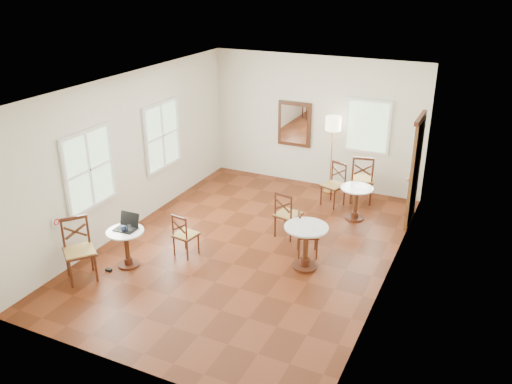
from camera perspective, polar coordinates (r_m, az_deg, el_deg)
ground at (r=9.84m, az=-0.75°, el=-5.99°), size 7.00×7.00×0.00m
room_shell at (r=9.33m, az=-0.41°, el=5.03°), size 5.02×7.02×3.01m
cafe_table_near at (r=9.35m, az=-13.72°, el=-5.46°), size 0.64×0.64×0.67m
cafe_table_mid at (r=9.04m, az=5.36°, el=-5.39°), size 0.74×0.74×0.79m
cafe_table_back at (r=10.93m, az=10.67°, el=-0.79°), size 0.66×0.66×0.69m
chair_near_a at (r=9.50m, az=-7.64°, el=-4.56°), size 0.42×0.42×0.82m
chair_near_b at (r=9.16m, az=-18.45°, el=-5.92°), size 0.68×0.68×1.05m
chair_mid_a at (r=10.04m, az=3.38°, el=-2.41°), size 0.50×0.50×0.93m
chair_mid_b at (r=9.48m, az=5.43°, el=-4.44°), size 0.51×0.51×0.84m
chair_back_a at (r=11.72m, az=11.32°, el=1.42°), size 0.60×0.60×1.09m
chair_back_b at (r=11.50m, az=8.36°, el=0.80°), size 0.55×0.55×0.94m
floor_lamp at (r=11.81m, az=8.26°, el=6.74°), size 0.34×0.34×1.77m
laptop at (r=9.28m, az=-13.63°, el=-3.45°), size 0.37×0.31×0.26m
mouse at (r=9.16m, az=-13.64°, el=-4.17°), size 0.10×0.09×0.03m
navy_mug at (r=9.19m, az=-13.99°, el=-3.85°), size 0.13×0.09×0.10m
water_glass at (r=9.19m, az=-13.44°, el=-3.78°), size 0.06×0.06×0.11m
power_adapter at (r=9.46m, az=-15.52°, el=-8.06°), size 0.10×0.06×0.04m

